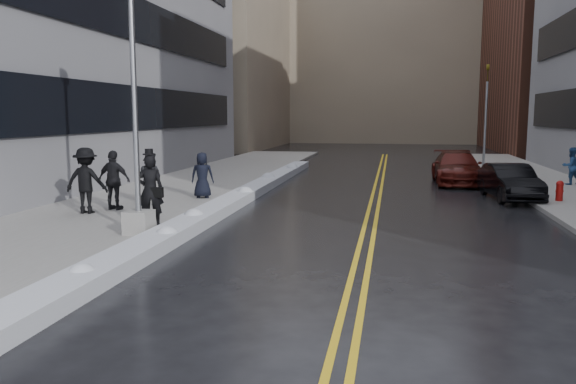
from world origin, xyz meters
The scene contains 18 objects.
ground centered at (0.00, 0.00, 0.00)m, with size 160.00×160.00×0.00m, color black.
sidewalk_west centered at (-5.75, 10.00, 0.07)m, with size 5.50×50.00×0.15m, color gray.
lane_line_left centered at (2.35, 10.00, 0.00)m, with size 0.12×50.00×0.01m, color gold.
lane_line_right centered at (2.65, 10.00, 0.00)m, with size 0.12×50.00×0.01m, color gold.
snow_ridge centered at (-2.45, 8.00, 0.17)m, with size 0.90×30.00×0.34m, color #BABCC3.
building_west_far centered at (-15.50, 44.00, 9.00)m, with size 14.00×22.00×18.00m, color gray.
building_far centered at (2.00, 60.00, 11.00)m, with size 36.00×16.00×22.00m, color gray.
lamppost centered at (-3.30, 2.00, 2.53)m, with size 0.65×0.65×7.62m.
fire_hydrant centered at (9.00, 10.00, 0.55)m, with size 0.26×0.26×0.73m.
traffic_signal centered at (8.50, 24.00, 3.40)m, with size 0.16×0.20×6.00m.
pedestrian_fedora centered at (-3.42, 3.01, 1.14)m, with size 0.72×0.47×1.97m, color black.
pedestrian_b centered at (-5.03, 6.56, 1.05)m, with size 0.88×0.68×1.80m, color black.
pedestrian_c centered at (-3.79, 8.36, 1.00)m, with size 0.83×0.54×1.69m, color black.
pedestrian_d centered at (-5.70, 5.32, 1.11)m, with size 1.13×0.47×1.92m, color black.
pedestrian_e centered at (-6.24, 4.57, 1.17)m, with size 1.32×0.76×2.05m, color black.
pedestrian_east centered at (10.81, 15.10, 0.97)m, with size 0.80×0.62×1.64m, color navy.
car_black centered at (7.50, 11.00, 0.68)m, with size 1.43×4.11×1.35m, color black.
car_maroon centered at (6.08, 15.91, 0.74)m, with size 2.08×5.11×1.48m, color #440F0A.
Camera 1 is at (3.09, -11.28, 3.20)m, focal length 35.00 mm.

